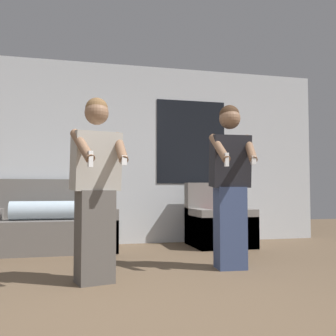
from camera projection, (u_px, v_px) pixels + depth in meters
The scene contains 6 objects.
ground_plane at pixel (152, 317), 2.49m from camera, with size 14.00×14.00×0.00m, color brown.
wall_back at pixel (109, 153), 5.86m from camera, with size 6.76×0.07×2.70m.
couch at pixel (49, 226), 5.17m from camera, with size 1.73×0.85×0.95m.
armchair at pixel (219, 225), 5.65m from camera, with size 0.82×0.82×0.91m.
person_left at pixel (96, 188), 3.42m from camera, with size 0.49×0.54×1.62m.
person_right at pixel (230, 184), 4.03m from camera, with size 0.45×0.48×1.68m.
Camera 1 is at (-0.50, -2.49, 0.81)m, focal length 42.00 mm.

